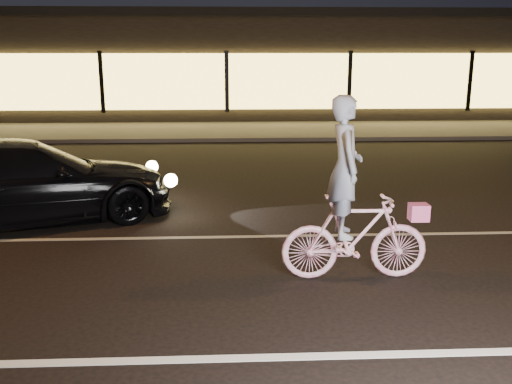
{
  "coord_description": "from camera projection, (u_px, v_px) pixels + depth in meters",
  "views": [
    {
      "loc": [
        0.07,
        -6.24,
        2.79
      ],
      "look_at": [
        0.39,
        0.6,
        1.06
      ],
      "focal_mm": 40.0,
      "sensor_mm": 36.0,
      "label": 1
    }
  ],
  "objects": [
    {
      "name": "ground",
      "position": [
        225.0,
        292.0,
        6.72
      ],
      "size": [
        90.0,
        90.0,
        0.0
      ],
      "primitive_type": "plane",
      "color": "black",
      "rests_on": "ground"
    },
    {
      "name": "lane_stripe_near",
      "position": [
        225.0,
        359.0,
        5.27
      ],
      "size": [
        60.0,
        0.12,
        0.01
      ],
      "primitive_type": "cube",
      "color": "silver",
      "rests_on": "ground"
    },
    {
      "name": "lane_stripe_far",
      "position": [
        226.0,
        237.0,
        8.66
      ],
      "size": [
        60.0,
        0.1,
        0.01
      ],
      "primitive_type": "cube",
      "color": "gray",
      "rests_on": "ground"
    },
    {
      "name": "sidewalk",
      "position": [
        227.0,
        131.0,
        19.29
      ],
      "size": [
        30.0,
        4.0,
        0.12
      ],
      "primitive_type": "cube",
      "color": "#383533",
      "rests_on": "ground"
    },
    {
      "name": "storefront",
      "position": [
        227.0,
        63.0,
        24.56
      ],
      "size": [
        25.4,
        8.42,
        4.2
      ],
      "color": "black",
      "rests_on": "ground"
    },
    {
      "name": "cyclist",
      "position": [
        352.0,
        216.0,
        6.92
      ],
      "size": [
        1.8,
        0.62,
        2.27
      ],
      "rotation": [
        0.0,
        0.0,
        1.57
      ],
      "color": "#E4457C",
      "rests_on": "ground"
    },
    {
      "name": "sedan",
      "position": [
        25.0,
        182.0,
        9.23
      ],
      "size": [
        5.08,
        3.52,
        1.37
      ],
      "rotation": [
        0.0,
        0.0,
        1.95
      ],
      "color": "black",
      "rests_on": "ground"
    }
  ]
}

